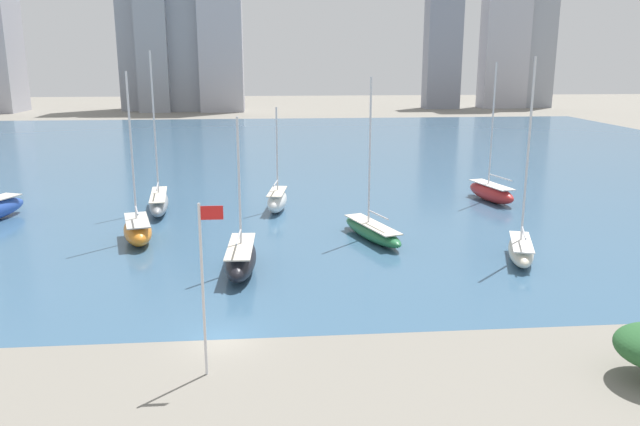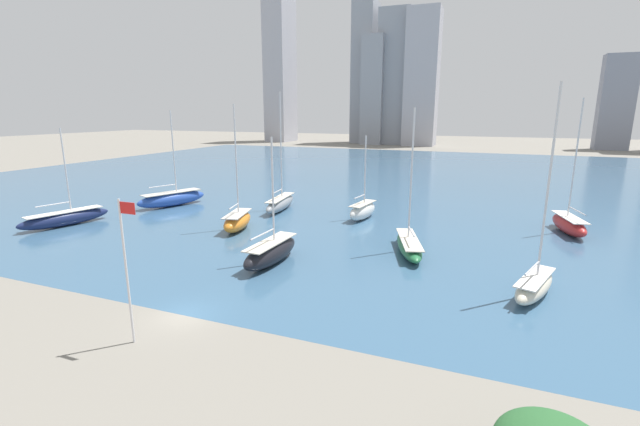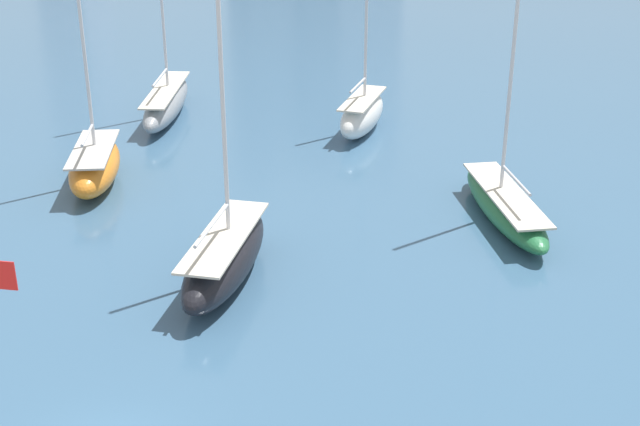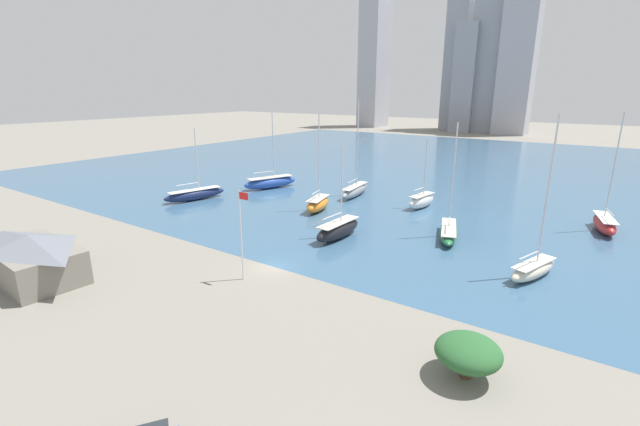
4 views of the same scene
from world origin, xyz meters
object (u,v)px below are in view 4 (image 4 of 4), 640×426
sailboat_red (604,223)px  sailboat_white (421,201)px  sailboat_cream (533,268)px  sailboat_navy (195,194)px  boat_shed (32,257)px  sailboat_green (449,231)px  flag_pole (241,232)px  sailboat_gray (355,190)px  sailboat_black (338,229)px  sailboat_orange (318,204)px  sailboat_blue (270,182)px

sailboat_red → sailboat_white: size_ratio=1.41×
sailboat_cream → sailboat_navy: bearing=-163.3°
boat_shed → sailboat_green: bearing=53.6°
sailboat_white → sailboat_navy: sailboat_navy is taller
flag_pole → sailboat_white: (4.41, 35.95, -3.89)m
flag_pole → sailboat_gray: 37.73m
sailboat_red → sailboat_gray: size_ratio=0.93×
sailboat_green → sailboat_navy: 42.85m
boat_shed → sailboat_black: sailboat_black is taller
sailboat_orange → sailboat_blue: (-16.75, 8.02, 0.01)m
sailboat_orange → sailboat_black: sailboat_orange is taller
sailboat_red → sailboat_black: bearing=-154.2°
sailboat_red → sailboat_orange: size_ratio=1.04×
flag_pole → sailboat_green: size_ratio=0.63×
sailboat_white → sailboat_orange: bearing=-131.3°
sailboat_white → sailboat_navy: 38.26m
sailboat_black → boat_shed: bearing=-121.7°
boat_shed → sailboat_gray: 49.22m
boat_shed → flag_pole: bearing=37.7°
boat_shed → sailboat_orange: bearing=79.8°
sailboat_green → sailboat_red: 21.79m
sailboat_gray → sailboat_navy: bearing=-146.9°
sailboat_green → sailboat_white: 14.53m
sailboat_navy → sailboat_black: bearing=9.9°
sailboat_white → sailboat_gray: sailboat_gray is taller
sailboat_blue → sailboat_white: sailboat_blue is taller
sailboat_orange → sailboat_blue: bearing=140.5°
sailboat_cream → sailboat_white: 27.21m
flag_pole → sailboat_cream: (23.84, 16.91, -4.06)m
boat_shed → sailboat_black: bearing=59.8°
boat_shed → sailboat_gray: size_ratio=0.71×
sailboat_green → boat_shed: bearing=-148.1°
sailboat_cream → sailboat_orange: sailboat_cream is taller
sailboat_orange → boat_shed: bearing=-117.9°
sailboat_red → sailboat_orange: 39.82m
sailboat_orange → sailboat_black: size_ratio=1.26×
sailboat_blue → sailboat_gray: 17.15m
flag_pole → sailboat_orange: 26.71m
sailboat_green → sailboat_orange: bearing=159.4°
sailboat_black → flag_pole: bearing=-92.0°
sailboat_blue → sailboat_navy: sailboat_blue is taller
sailboat_cream → sailboat_navy: sailboat_cream is taller
boat_shed → sailboat_blue: 45.50m
sailboat_cream → sailboat_orange: bearing=-175.7°
flag_pole → sailboat_blue: 41.71m
sailboat_green → sailboat_white: sailboat_green is taller
sailboat_black → sailboat_gray: (-9.49, 20.70, -0.06)m
sailboat_red → boat_shed: bearing=-146.0°
sailboat_cream → sailboat_blue: sailboat_cream is taller
sailboat_navy → sailboat_gray: bearing=55.0°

